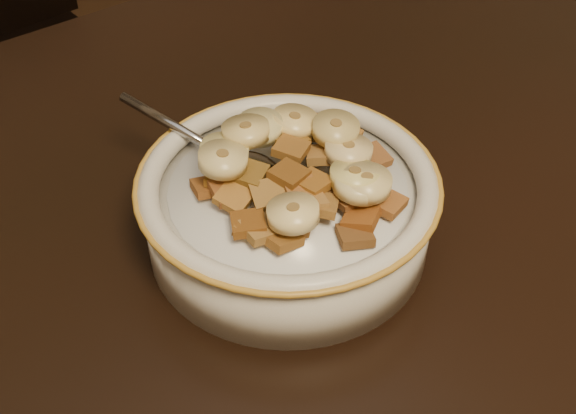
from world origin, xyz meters
TOP-DOWN VIEW (x-y plane):
  - cereal_bowl at (0.17, 0.07)m, footprint 0.19×0.19m
  - milk at (0.17, 0.07)m, footprint 0.16×0.16m
  - spoon at (0.16, 0.10)m, footprint 0.05×0.05m
  - cereal_square_0 at (0.13, 0.08)m, footprint 0.02×0.02m
  - cereal_square_1 at (0.17, 0.05)m, footprint 0.02×0.02m
  - cereal_square_2 at (0.15, 0.08)m, footprint 0.03×0.03m
  - cereal_square_3 at (0.15, 0.03)m, footprint 0.03×0.03m
  - cereal_square_4 at (0.13, 0.07)m, footprint 0.03×0.03m
  - cereal_square_5 at (0.19, 0.13)m, footprint 0.02×0.02m
  - cereal_square_6 at (0.15, 0.12)m, footprint 0.03×0.03m
  - cereal_square_7 at (0.13, 0.05)m, footprint 0.03×0.03m
  - cereal_square_8 at (0.14, 0.09)m, footprint 0.03×0.03m
  - cereal_square_9 at (0.18, 0.01)m, footprint 0.03×0.03m
  - cereal_square_10 at (0.16, 0.05)m, footprint 0.02×0.03m
  - cereal_square_11 at (0.16, 0.06)m, footprint 0.03×0.03m
  - cereal_square_12 at (0.18, 0.08)m, footprint 0.03×0.03m
  - cereal_square_13 at (0.16, 0.04)m, footprint 0.03×0.03m
  - cereal_square_14 at (0.22, 0.11)m, footprint 0.02×0.02m
  - cereal_square_15 at (0.22, 0.11)m, footprint 0.03×0.03m
  - cereal_square_16 at (0.23, 0.06)m, footprint 0.02×0.02m
  - cereal_square_17 at (0.20, 0.07)m, footprint 0.03×0.03m
  - cereal_square_18 at (0.17, 0.01)m, footprint 0.03×0.03m
  - cereal_square_19 at (0.17, 0.03)m, footprint 0.03×0.03m
  - cereal_square_20 at (0.13, 0.04)m, footprint 0.02×0.02m
  - cereal_square_21 at (0.20, 0.10)m, footprint 0.02×0.02m
  - cereal_square_22 at (0.22, 0.07)m, footprint 0.03×0.03m
  - cereal_square_23 at (0.14, 0.03)m, footprint 0.02×0.02m
  - cereal_square_24 at (0.15, 0.06)m, footprint 0.03×0.03m
  - cereal_square_25 at (0.20, 0.11)m, footprint 0.03×0.03m
  - cereal_square_26 at (0.13, 0.05)m, footprint 0.03×0.03m
  - cereal_square_27 at (0.21, 0.02)m, footprint 0.03×0.03m
  - cereal_square_28 at (0.23, 0.08)m, footprint 0.03×0.03m
  - cereal_square_29 at (0.13, 0.09)m, footprint 0.02×0.03m
  - cereal_square_30 at (0.19, 0.09)m, footprint 0.02×0.02m
  - cereal_square_31 at (0.19, 0.03)m, footprint 0.02×0.02m
  - banana_slice_0 at (0.20, 0.03)m, footprint 0.03×0.03m
  - banana_slice_1 at (0.17, 0.11)m, footprint 0.04×0.04m
  - banana_slice_2 at (0.16, 0.10)m, footprint 0.04×0.04m
  - banana_slice_3 at (0.19, 0.03)m, footprint 0.04×0.04m
  - banana_slice_4 at (0.20, 0.03)m, footprint 0.04×0.04m
  - banana_slice_5 at (0.21, 0.07)m, footprint 0.04×0.04m
  - banana_slice_6 at (0.15, 0.03)m, footprint 0.04×0.04m
  - banana_slice_7 at (0.20, 0.10)m, footprint 0.04×0.04m
  - banana_slice_8 at (0.14, 0.09)m, footprint 0.04×0.04m
  - banana_slice_9 at (0.21, 0.06)m, footprint 0.04×0.04m
  - banana_slice_10 at (0.14, 0.10)m, footprint 0.04×0.04m

SIDE VIEW (x-z plane):
  - cereal_bowl at x=0.17m, z-range 0.75..0.80m
  - milk at x=0.17m, z-range 0.79..0.80m
  - spoon at x=0.16m, z-range 0.79..0.81m
  - cereal_square_18 at x=0.17m, z-range 0.80..0.81m
  - cereal_square_14 at x=0.22m, z-range 0.80..0.80m
  - cereal_square_29 at x=0.13m, z-range 0.80..0.81m
  - cereal_square_16 at x=0.23m, z-range 0.80..0.81m
  - cereal_square_23 at x=0.14m, z-range 0.80..0.81m
  - cereal_square_5 at x=0.19m, z-range 0.80..0.81m
  - cereal_square_15 at x=0.22m, z-range 0.80..0.81m
  - cereal_square_27 at x=0.21m, z-range 0.80..0.81m
  - cereal_square_26 at x=0.13m, z-range 0.80..0.81m
  - cereal_square_9 at x=0.18m, z-range 0.80..0.81m
  - cereal_square_6 at x=0.15m, z-range 0.80..0.81m
  - cereal_square_28 at x=0.23m, z-range 0.80..0.81m
  - cereal_square_25 at x=0.20m, z-range 0.80..0.81m
  - cereal_square_3 at x=0.15m, z-range 0.80..0.81m
  - cereal_square_20 at x=0.13m, z-range 0.80..0.81m
  - cereal_square_22 at x=0.22m, z-range 0.80..0.81m
  - cereal_square_21 at x=0.20m, z-range 0.80..0.81m
  - cereal_square_31 at x=0.19m, z-range 0.80..0.81m
  - cereal_square_7 at x=0.13m, z-range 0.80..0.81m
  - cereal_square_4 at x=0.13m, z-range 0.80..0.81m
  - cereal_square_8 at x=0.14m, z-range 0.80..0.81m
  - cereal_square_0 at x=0.13m, z-range 0.80..0.81m
  - cereal_square_19 at x=0.17m, z-range 0.80..0.82m
  - cereal_square_24 at x=0.15m, z-range 0.80..0.82m
  - cereal_square_17 at x=0.20m, z-range 0.80..0.82m
  - cereal_square_13 at x=0.16m, z-range 0.81..0.82m
  - cereal_square_10 at x=0.16m, z-range 0.81..0.82m
  - cereal_square_1 at x=0.17m, z-range 0.81..0.82m
  - cereal_square_2 at x=0.15m, z-range 0.81..0.82m
  - banana_slice_3 at x=0.19m, z-range 0.81..0.82m
  - cereal_square_30 at x=0.19m, z-range 0.81..0.82m
  - banana_slice_6 at x=0.15m, z-range 0.81..0.82m
  - banana_slice_4 at x=0.20m, z-range 0.81..0.82m
  - banana_slice_0 at x=0.20m, z-range 0.81..0.82m
  - banana_slice_9 at x=0.21m, z-range 0.81..0.82m
  - cereal_square_11 at x=0.16m, z-range 0.81..0.82m
  - cereal_square_12 at x=0.18m, z-range 0.81..0.82m
  - banana_slice_10 at x=0.14m, z-range 0.81..0.83m
  - banana_slice_7 at x=0.20m, z-range 0.81..0.83m
  - banana_slice_1 at x=0.17m, z-range 0.82..0.83m
  - banana_slice_5 at x=0.21m, z-range 0.82..0.83m
  - banana_slice_8 at x=0.14m, z-range 0.82..0.83m
  - banana_slice_2 at x=0.16m, z-range 0.82..0.83m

